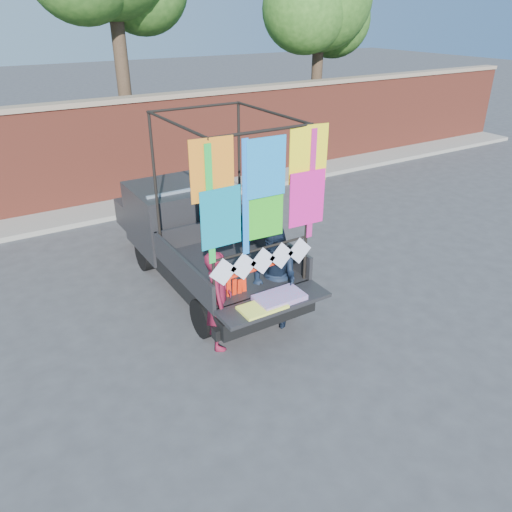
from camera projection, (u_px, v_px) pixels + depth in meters
ground at (250, 334)px, 7.84m from camera, size 90.00×90.00×0.00m
brick_wall at (107, 152)px, 12.58m from camera, size 30.00×0.45×2.61m
curb at (122, 207)px, 12.62m from camera, size 30.00×1.20×0.12m
tree_right at (323, 2)px, 15.42m from camera, size 4.20×3.30×6.62m
pickup_truck at (191, 233)px, 9.34m from camera, size 2.02×5.08×3.20m
woman at (219, 300)px, 7.25m from camera, size 0.61×0.68×1.57m
man at (274, 278)px, 7.74m from camera, size 0.81×0.94×1.67m
streamer_bundle at (241, 286)px, 7.39m from camera, size 1.05×0.10×0.71m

